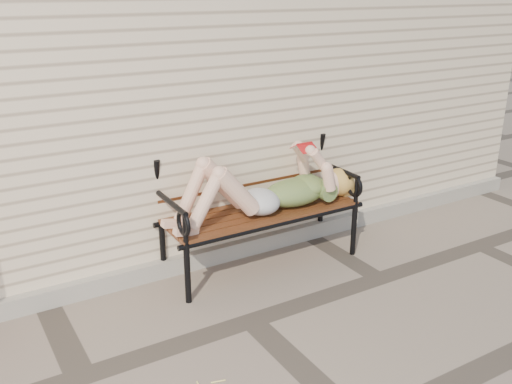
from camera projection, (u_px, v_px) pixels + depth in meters
ground at (251, 321)px, 4.21m from camera, size 80.00×80.00×0.00m
house_wall at (110, 67)px, 6.11m from camera, size 8.00×4.00×3.00m
foundation_strip at (195, 260)px, 4.96m from camera, size 8.00×0.10×0.15m
garden_bench at (255, 189)px, 4.91m from camera, size 1.87×0.74×1.21m
reading_woman at (266, 189)px, 4.78m from camera, size 1.76×0.40×0.55m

